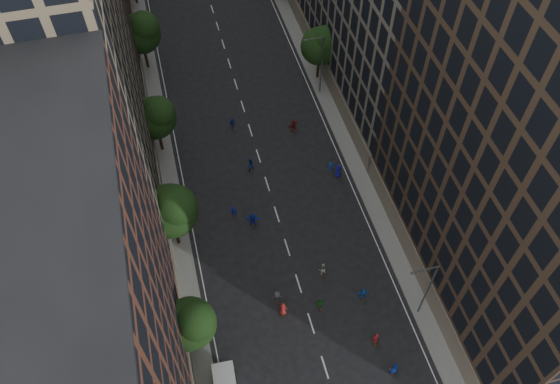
# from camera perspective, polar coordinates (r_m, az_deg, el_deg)

# --- Properties ---
(ground) EXTENTS (240.00, 240.00, 0.00)m
(ground) POSITION_cam_1_polar(r_m,az_deg,el_deg) (69.47, -3.03, 6.18)
(ground) COLOR black
(ground) RESTS_ON ground
(sidewalk_left) EXTENTS (4.00, 105.00, 0.15)m
(sidewalk_left) POSITION_cam_1_polar(r_m,az_deg,el_deg) (74.31, -13.49, 8.42)
(sidewalk_left) COLOR slate
(sidewalk_left) RESTS_ON ground
(sidewalk_right) EXTENTS (4.00, 105.00, 0.15)m
(sidewalk_right) POSITION_cam_1_polar(r_m,az_deg,el_deg) (77.03, 4.62, 11.75)
(sidewalk_right) COLOR slate
(sidewalk_right) RESTS_ON ground
(bldg_left_a) EXTENTS (14.00, 22.00, 30.00)m
(bldg_left_a) POSITION_cam_1_polar(r_m,az_deg,el_deg) (41.00, -21.63, -13.37)
(bldg_left_a) COLOR #562E20
(bldg_left_a) RESTS_ON ground
(bldg_left_b) EXTENTS (14.00, 26.00, 34.00)m
(bldg_left_b) POSITION_cam_1_polar(r_m,az_deg,el_deg) (54.74, -22.71, 10.71)
(bldg_left_b) COLOR #806D54
(bldg_left_b) RESTS_ON ground
(bldg_right_a) EXTENTS (14.00, 30.00, 36.00)m
(bldg_right_a) POSITION_cam_1_polar(r_m,az_deg,el_deg) (47.88, 26.14, 3.64)
(bldg_right_a) COLOR #402F22
(bldg_right_a) RESTS_ON ground
(tree_left_1) EXTENTS (4.80, 4.80, 8.21)m
(tree_left_1) POSITION_cam_1_polar(r_m,az_deg,el_deg) (49.45, -9.22, -13.37)
(tree_left_1) COLOR black
(tree_left_1) RESTS_ON ground
(tree_left_2) EXTENTS (5.60, 5.60, 9.45)m
(tree_left_2) POSITION_cam_1_polar(r_m,az_deg,el_deg) (54.98, -11.23, -1.81)
(tree_left_2) COLOR black
(tree_left_2) RESTS_ON ground
(tree_left_3) EXTENTS (5.00, 5.00, 8.58)m
(tree_left_3) POSITION_cam_1_polar(r_m,az_deg,el_deg) (64.77, -12.84, 7.72)
(tree_left_3) COLOR black
(tree_left_3) RESTS_ON ground
(tree_left_4) EXTENTS (5.40, 5.40, 9.08)m
(tree_left_4) POSITION_cam_1_polar(r_m,az_deg,el_deg) (77.02, -14.30, 15.94)
(tree_left_4) COLOR black
(tree_left_4) RESTS_ON ground
(tree_right_a) EXTENTS (5.00, 5.00, 8.39)m
(tree_right_a) POSITION_cam_1_polar(r_m,az_deg,el_deg) (73.63, 4.34, 15.13)
(tree_right_a) COLOR black
(tree_right_a) RESTS_ON ground
(streetlamp_near) EXTENTS (2.64, 0.22, 9.06)m
(streetlamp_near) POSITION_cam_1_polar(r_m,az_deg,el_deg) (52.51, 15.07, -9.65)
(streetlamp_near) COLOR #595B60
(streetlamp_near) RESTS_ON ground
(streetlamp_far) EXTENTS (2.64, 0.22, 9.06)m
(streetlamp_far) POSITION_cam_1_polar(r_m,az_deg,el_deg) (71.53, 4.22, 13.37)
(streetlamp_far) COLOR #595B60
(streetlamp_far) RESTS_ON ground
(skater_2) EXTENTS (1.02, 0.85, 1.93)m
(skater_2) POSITION_cam_1_polar(r_m,az_deg,el_deg) (53.24, 11.76, -17.61)
(skater_2) COLOR #1537B2
(skater_2) RESTS_ON ground
(skater_5) EXTENTS (1.51, 0.62, 1.59)m
(skater_5) POSITION_cam_1_polar(r_m,az_deg,el_deg) (55.98, 8.64, -10.51)
(skater_5) COLOR blue
(skater_5) RESTS_ON ground
(skater_6) EXTENTS (1.02, 0.84, 1.80)m
(skater_6) POSITION_cam_1_polar(r_m,az_deg,el_deg) (54.55, 0.31, -12.13)
(skater_6) COLOR #A8211C
(skater_6) RESTS_ON ground
(skater_7) EXTENTS (0.69, 0.47, 1.83)m
(skater_7) POSITION_cam_1_polar(r_m,az_deg,el_deg) (54.07, 9.97, -14.85)
(skater_7) COLOR maroon
(skater_7) RESTS_ON ground
(skater_8) EXTENTS (0.90, 0.73, 1.74)m
(skater_8) POSITION_cam_1_polar(r_m,az_deg,el_deg) (56.77, 4.44, -8.06)
(skater_8) COLOR #B8B8B4
(skater_8) RESTS_ON ground
(skater_9) EXTENTS (1.07, 0.69, 1.56)m
(skater_9) POSITION_cam_1_polar(r_m,az_deg,el_deg) (55.25, -0.30, -10.90)
(skater_9) COLOR #44444A
(skater_9) RESTS_ON ground
(skater_10) EXTENTS (1.08, 0.59, 1.75)m
(skater_10) POSITION_cam_1_polar(r_m,az_deg,el_deg) (54.97, 4.22, -11.54)
(skater_10) COLOR #206B24
(skater_10) RESTS_ON ground
(skater_11) EXTENTS (1.82, 1.08, 1.87)m
(skater_11) POSITION_cam_1_polar(r_m,az_deg,el_deg) (59.89, -2.84, -2.90)
(skater_11) COLOR #1529B0
(skater_11) RESTS_ON ground
(skater_12) EXTENTS (1.02, 0.75, 1.92)m
(skater_12) POSITION_cam_1_polar(r_m,az_deg,el_deg) (64.31, 6.11, 2.17)
(skater_12) COLOR #151295
(skater_12) RESTS_ON ground
(skater_13) EXTENTS (0.73, 0.60, 1.72)m
(skater_13) POSITION_cam_1_polar(r_m,az_deg,el_deg) (60.79, -4.84, -2.00)
(skater_13) COLOR #141EA4
(skater_13) RESTS_ON ground
(skater_14) EXTENTS (1.05, 0.93, 1.82)m
(skater_14) POSITION_cam_1_polar(r_m,az_deg,el_deg) (64.74, -3.16, 2.85)
(skater_14) COLOR #123495
(skater_14) RESTS_ON ground
(skater_15) EXTENTS (1.05, 0.68, 1.54)m
(skater_15) POSITION_cam_1_polar(r_m,az_deg,el_deg) (64.85, 5.31, 2.58)
(skater_15) COLOR navy
(skater_15) RESTS_ON ground
(skater_16) EXTENTS (1.07, 0.70, 1.68)m
(skater_16) POSITION_cam_1_polar(r_m,az_deg,el_deg) (69.60, -4.99, 7.13)
(skater_16) COLOR navy
(skater_16) RESTS_ON ground
(skater_17) EXTENTS (1.67, 1.11, 1.72)m
(skater_17) POSITION_cam_1_polar(r_m,az_deg,el_deg) (69.09, 1.43, 6.95)
(skater_17) COLOR maroon
(skater_17) RESTS_ON ground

